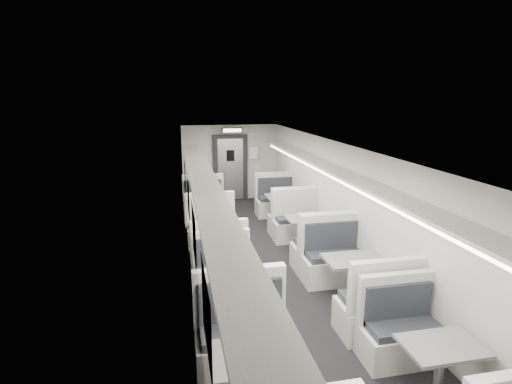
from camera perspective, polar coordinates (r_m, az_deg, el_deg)
name	(u,v)px	position (r m, az deg, el deg)	size (l,w,h in m)	color
room	(277,218)	(7.05, 2.99, -3.74)	(3.24, 12.24, 2.64)	black
booth_left_a	(207,214)	(10.13, -7.07, -3.09)	(1.11, 2.26, 1.21)	beige
booth_left_b	(214,241)	(8.33, -5.99, -6.98)	(1.05, 2.13, 1.14)	beige
booth_left_c	(229,294)	(6.30, -3.90, -14.31)	(0.98, 1.99, 1.07)	beige
booth_right_a	(283,210)	(10.44, 3.95, -2.52)	(1.10, 2.23, 1.19)	beige
booth_right_b	(308,235)	(8.65, 7.44, -6.06)	(1.12, 2.27, 1.21)	beige
booth_right_c	(353,281)	(6.75, 13.64, -12.20)	(1.12, 2.27, 1.22)	beige
booth_right_d	(439,373)	(5.17, 24.64, -22.41)	(1.02, 2.06, 1.10)	beige
passenger	(213,204)	(9.64, -6.12, -1.74)	(0.55, 0.36, 1.51)	black
window_a	(185,176)	(10.11, -10.09, 2.30)	(0.02, 1.18, 0.84)	black
window_b	(188,197)	(7.96, -9.62, -0.76)	(0.02, 1.18, 0.84)	black
window_c	(194,235)	(5.85, -8.81, -6.05)	(0.02, 1.18, 0.84)	black
window_d	(207,315)	(3.86, -7.05, -17.01)	(0.02, 1.18, 0.84)	black
luggage_rack_left	(206,185)	(6.38, -7.13, 0.96)	(0.46, 10.40, 0.09)	beige
luggage_rack_right	(352,179)	(7.02, 13.58, 1.84)	(0.46, 10.40, 0.09)	beige
vestibule_door	(230,168)	(12.76, -3.68, 3.43)	(1.10, 0.13, 2.10)	black
exit_sign	(232,130)	(12.12, -3.44, 8.80)	(0.62, 0.12, 0.16)	black
wall_notice	(254,153)	(12.80, -0.36, 5.57)	(0.32, 0.02, 0.40)	silver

